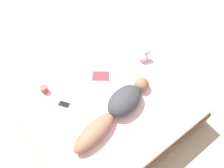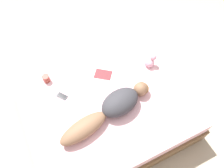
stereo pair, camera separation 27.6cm
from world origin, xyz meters
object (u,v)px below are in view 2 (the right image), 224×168
at_px(coffee_mug, 46,79).
at_px(open_magazine, 105,68).
at_px(cell_phone, 62,96).
at_px(person, 111,109).

bearing_deg(coffee_mug, open_magazine, 79.28).
xyz_separation_m(open_magazine, cell_phone, (0.16, -0.67, 0.00)).
distance_m(open_magazine, coffee_mug, 0.78).
height_order(person, cell_phone, person).
relative_size(open_magazine, cell_phone, 3.78).
bearing_deg(person, cell_phone, -146.91).
distance_m(coffee_mug, cell_phone, 0.33).
xyz_separation_m(person, open_magazine, (-0.63, 0.21, -0.10)).
relative_size(open_magazine, coffee_mug, 4.83).
bearing_deg(open_magazine, coffee_mug, -63.25).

